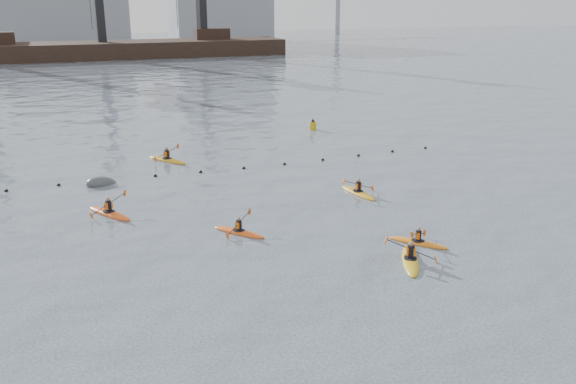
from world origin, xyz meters
name	(u,v)px	position (x,y,z in m)	size (l,w,h in m)	color
ground	(405,326)	(0.00, 0.00, 0.00)	(400.00, 400.00, 0.00)	#353D4D
float_line	(222,169)	(-0.50, 22.53, 0.03)	(33.24, 0.73, 0.24)	black
barge_pier	(101,48)	(-0.22, 110.00, 1.89)	(72.00, 19.30, 29.50)	black
skyline	(94,6)	(2.23, 150.27, 9.25)	(141.00, 28.00, 22.00)	gray
kayaker_0	(239,231)	(-2.88, 10.83, 0.09)	(2.31, 2.76, 1.12)	#E35615
kayaker_1	(410,260)	(3.18, 4.70, 0.11)	(2.23, 3.39, 1.31)	gold
kayaker_2	(109,213)	(-8.62, 16.06, 0.11)	(2.34, 3.36, 1.25)	#E75515
kayaker_3	(358,192)	(5.67, 14.37, 0.10)	(2.30, 3.40, 1.25)	gold
kayaker_4	(418,242)	(4.68, 6.38, 0.09)	(2.26, 2.69, 1.05)	orange
kayaker_5	(167,159)	(-3.50, 26.34, 0.11)	(2.55, 3.37, 1.19)	gold
mooring_buoy	(102,184)	(-8.46, 22.07, 0.00)	(1.98, 1.17, 0.99)	#3D4043
nav_buoy	(313,126)	(10.71, 32.59, 0.35)	(0.64, 0.64, 1.16)	gold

